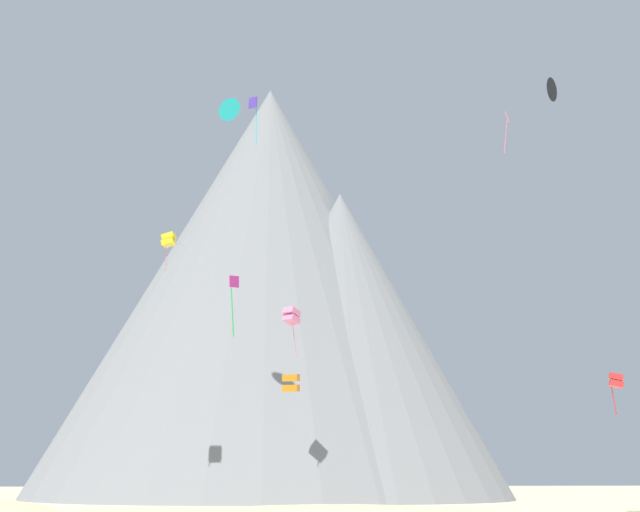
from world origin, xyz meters
TOP-DOWN VIEW (x-y plane):
  - rock_massif at (2.57, 83.19)m, footprint 81.07×81.07m
  - kite_pink_mid at (1.43, 52.38)m, footprint 1.83×1.83m
  - kite_indigo_high at (-3.32, 32.90)m, footprint 0.67×0.63m
  - kite_teal_high at (-4.95, 51.04)m, footprint 2.23×1.54m
  - kite_rainbow_high at (16.33, 31.63)m, footprint 0.63×0.69m
  - kite_red_low at (25.45, 35.57)m, footprint 1.35×1.30m
  - kite_black_high at (27.83, 49.36)m, footprint 1.05×2.55m
  - kite_magenta_mid at (-4.75, 23.18)m, footprint 0.64×0.81m
  - kite_orange_low at (-0.17, 34.11)m, footprint 1.40×1.43m
  - kite_yellow_mid at (-10.32, 50.04)m, footprint 1.47×1.41m

SIDE VIEW (x-z plane):
  - kite_orange_low at x=-0.17m, z-range 8.66..10.02m
  - kite_red_low at x=25.45m, z-range 8.33..11.62m
  - kite_magenta_mid at x=-4.75m, z-range 11.84..15.72m
  - kite_pink_mid at x=1.43m, z-range 15.20..19.90m
  - kite_yellow_mid at x=-10.32m, z-range 22.32..25.86m
  - rock_massif at x=2.57m, z-range -2.63..52.72m
  - kite_rainbow_high at x=16.33m, z-range 27.71..31.01m
  - kite_indigo_high at x=-3.32m, z-range 28.12..32.05m
  - kite_teal_high at x=-4.95m, z-range 36.63..39.04m
  - kite_black_high at x=27.83m, z-range 39.85..42.35m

